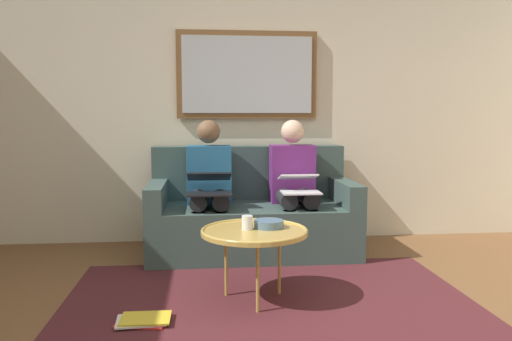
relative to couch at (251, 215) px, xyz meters
name	(u,v)px	position (x,y,z in m)	size (l,w,h in m)	color
wall_rear	(246,102)	(0.00, -0.48, 0.99)	(6.00, 0.12, 2.60)	beige
area_rug	(269,302)	(0.00, 1.27, -0.31)	(2.60, 1.80, 0.01)	#4C1E23
couch	(251,215)	(0.00, 0.00, 0.00)	(1.74, 0.90, 0.90)	#384C47
framed_mirror	(247,75)	(0.00, -0.39, 1.24)	(1.29, 0.05, 0.80)	brown
coffee_table	(254,232)	(0.09, 1.22, 0.13)	(0.68, 0.68, 0.47)	tan
cup	(247,223)	(0.13, 1.20, 0.19)	(0.07, 0.07, 0.09)	silver
bowl	(269,224)	(-0.01, 1.16, 0.17)	(0.19, 0.19, 0.05)	slate
person_left	(294,182)	(-0.36, 0.07, 0.30)	(0.38, 0.58, 1.14)	#66236B
laptop_white	(299,184)	(-0.36, 0.31, 0.31)	(0.31, 0.35, 0.15)	white
person_right	(209,183)	(0.36, 0.07, 0.30)	(0.38, 0.58, 1.14)	#235B84
laptop_black	(209,184)	(0.36, 0.30, 0.32)	(0.35, 0.39, 0.17)	black
magazine_stack	(143,320)	(0.76, 1.51, -0.29)	(0.32, 0.25, 0.03)	red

